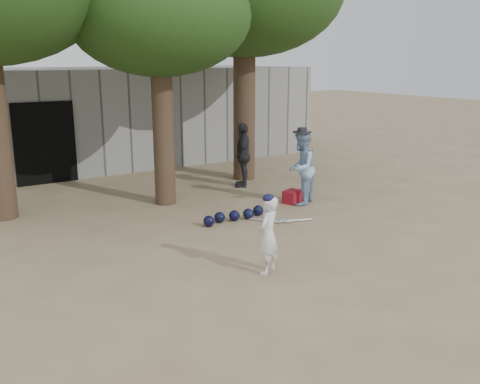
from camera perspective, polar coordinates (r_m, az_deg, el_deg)
ground at (r=8.91m, az=0.27°, el=-7.78°), size 70.00×70.00×0.00m
boy_player at (r=8.41m, az=3.02°, el=-4.60°), size 0.55×0.49×1.26m
spectator_blue at (r=12.38m, az=6.54°, el=2.56°), size 1.06×1.01×1.72m
spectator_dark at (r=14.04m, az=0.33°, el=3.98°), size 0.92×1.04×1.69m
red_bag at (r=12.62m, az=5.59°, el=-0.50°), size 0.51×0.45×0.30m
back_building at (r=17.92m, az=-18.35°, el=7.60°), size 16.00×5.24×3.00m
helmet_row at (r=11.19m, az=-0.62°, el=-2.53°), size 1.51×0.35×0.23m
bat_pile at (r=11.19m, az=4.25°, el=-3.04°), size 1.10×0.83×0.06m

